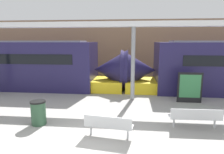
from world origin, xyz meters
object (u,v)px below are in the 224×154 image
bench_near (108,124)px  bench_far (195,116)px  train_right (12,65)px  support_column_near (133,64)px  trash_bin (38,113)px  poster_board (190,88)px

bench_near → bench_far: same height
train_right → bench_near: train_right is taller
train_right → support_column_near: bearing=-14.6°
bench_near → trash_bin: trash_bin is taller
bench_far → trash_bin: trash_bin is taller
bench_near → poster_board: 5.69m
trash_bin → poster_board: 7.40m
bench_far → support_column_near: 4.50m
train_right → bench_near: (7.49, -6.76, -1.05)m
trash_bin → train_right: bearing=128.3°
trash_bin → support_column_near: size_ratio=0.24×
trash_bin → support_column_near: bearing=46.6°
train_right → trash_bin: bearing=-51.7°
trash_bin → support_column_near: (3.58, 3.79, 1.48)m
bench_far → poster_board: (0.67, 3.26, 0.33)m
poster_board → support_column_near: size_ratio=0.41×
trash_bin → bench_far: bearing=2.0°
train_right → poster_board: 11.52m
bench_far → trash_bin: bearing=-179.5°
train_right → bench_near: size_ratio=9.55×
bench_near → support_column_near: support_column_near is taller
train_right → poster_board: (11.23, -2.48, -0.72)m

